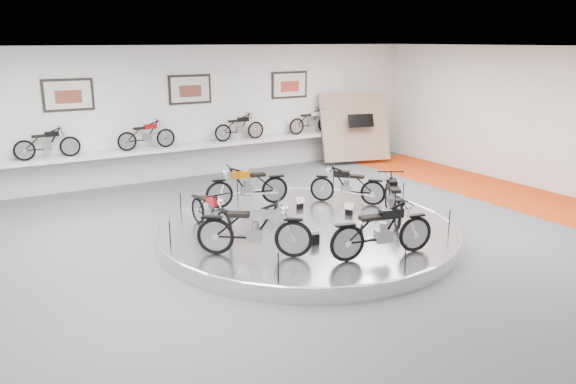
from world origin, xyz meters
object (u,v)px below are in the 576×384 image
shelf (196,146)px  bike_a (347,185)px  display_platform (307,232)px  bike_c (210,211)px  bike_d (254,228)px  bike_f (393,197)px  bike_e (382,229)px  bike_b (247,185)px

shelf → bike_a: 5.75m
display_platform → bike_c: 2.13m
shelf → bike_d: (-1.78, -7.40, -0.16)m
shelf → bike_a: size_ratio=6.98×
display_platform → bike_d: (-1.78, -1.00, 0.69)m
shelf → bike_d: size_ratio=6.04×
bike_c → bike_d: bike_d is taller
display_platform → bike_a: (1.74, 0.93, 0.61)m
shelf → bike_d: 7.62m
bike_c → bike_f: bike_f is taller
bike_e → bike_f: bearing=54.5°
display_platform → bike_c: bearing=159.6°
display_platform → bike_e: (0.22, -2.21, 0.67)m
display_platform → bike_d: size_ratio=3.52×
bike_b → bike_f: size_ratio=1.00×
bike_a → bike_f: bike_f is taller
bike_b → bike_f: bearing=143.3°
bike_d → bike_f: size_ratio=1.07×
bike_d → shelf: bearing=113.1°
shelf → bike_d: bearing=-103.5°
bike_d → bike_e: (2.00, -1.21, -0.01)m
bike_b → bike_d: bike_d is taller
bike_a → bike_f: bearing=141.9°
display_platform → shelf: 6.46m
bike_e → bike_b: bearing=109.0°
shelf → bike_b: 4.47m
bike_b → bike_f: (2.30, -2.55, -0.00)m
bike_c → bike_f: (3.77, -1.31, 0.07)m
bike_a → bike_d: bearing=76.5°
bike_a → bike_c: bike_a is taller
display_platform → bike_b: bike_b is taller
shelf → bike_b: bike_b is taller
bike_a → bike_d: (-3.52, -1.93, 0.07)m
bike_d → bike_e: 2.33m
display_platform → bike_e: 2.32m
shelf → bike_e: bike_e is taller
bike_a → bike_c: bearing=51.1°
bike_b → bike_c: (-1.47, -1.24, -0.07)m
bike_c → bike_f: 3.99m
bike_e → bike_f: (1.63, 1.61, -0.02)m
display_platform → bike_f: bike_f is taller
display_platform → bike_a: size_ratio=4.06×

